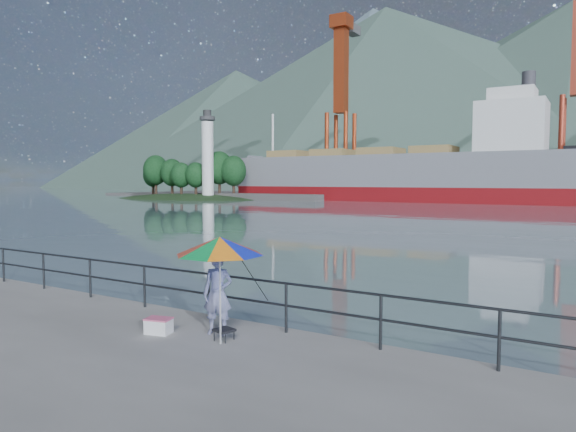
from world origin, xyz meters
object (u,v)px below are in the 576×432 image
(fisherman, at_px, (218,294))
(beach_umbrella, at_px, (220,246))
(cooler_bag, at_px, (159,326))
(bulk_carrier, at_px, (405,174))

(fisherman, bearing_deg, beach_umbrella, -67.26)
(fisherman, bearing_deg, cooler_bag, -170.41)
(beach_umbrella, xyz_separation_m, bulk_carrier, (-20.28, 71.29, 2.24))
(beach_umbrella, xyz_separation_m, cooler_bag, (-1.47, -0.13, -1.71))
(beach_umbrella, distance_m, cooler_bag, 2.25)
(beach_umbrella, bearing_deg, bulk_carrier, 105.88)
(fisherman, xyz_separation_m, beach_umbrella, (0.44, -0.47, 1.03))
(beach_umbrella, bearing_deg, cooler_bag, -174.89)
(fisherman, distance_m, cooler_bag, 1.37)
(cooler_bag, height_order, bulk_carrier, bulk_carrier)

